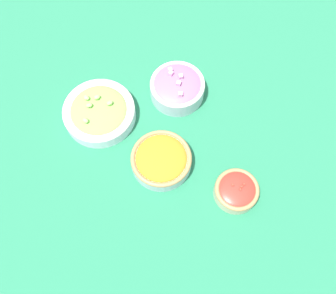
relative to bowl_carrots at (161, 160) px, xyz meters
name	(u,v)px	position (x,y,z in m)	size (l,w,h in m)	color
ground_plane	(168,151)	(-0.02, 0.03, -0.03)	(3.00, 3.00, 0.00)	#23704C
bowl_carrots	(161,160)	(0.00, 0.00, 0.00)	(0.16, 0.16, 0.05)	#B2C1CC
bowl_cherry_tomatoes	(236,190)	(0.16, 0.13, 0.00)	(0.11, 0.11, 0.05)	beige
bowl_lettuce	(99,112)	(-0.21, -0.09, 0.00)	(0.20, 0.20, 0.06)	silver
bowl_red_onion	(177,87)	(-0.17, 0.14, 0.01)	(0.15, 0.15, 0.08)	#B2C1CC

